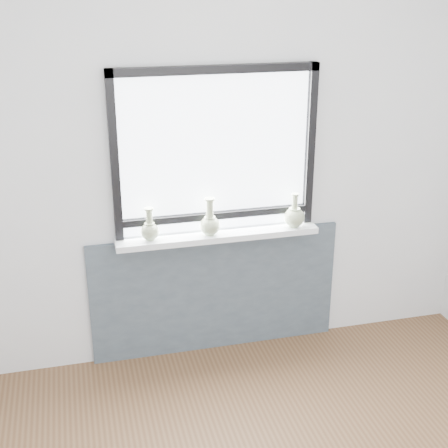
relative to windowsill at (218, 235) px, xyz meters
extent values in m
cube|color=silver|center=(0.00, 0.10, 0.42)|extent=(3.60, 0.02, 2.60)
cube|color=#4B5865|center=(0.00, 0.07, -0.45)|extent=(1.70, 0.03, 0.86)
cube|color=white|center=(0.00, 0.00, 0.00)|extent=(1.32, 0.18, 0.04)
cube|color=black|center=(-0.62, 0.05, 0.55)|extent=(0.05, 0.06, 1.05)
cube|color=black|center=(0.62, 0.05, 0.55)|extent=(0.05, 0.06, 1.05)
cube|color=black|center=(0.00, 0.05, 1.04)|extent=(1.30, 0.06, 0.05)
cube|color=black|center=(0.00, 0.05, 0.12)|extent=(1.20, 0.05, 0.04)
cube|color=white|center=(0.00, 0.08, 0.52)|extent=(1.20, 0.01, 1.00)
cylinder|color=#A4B58A|center=(-0.44, -0.01, 0.02)|extent=(0.05, 0.05, 0.01)
ellipsoid|color=#A4B58A|center=(-0.44, -0.01, 0.07)|extent=(0.12, 0.12, 0.11)
cone|color=#A4B58A|center=(-0.44, -0.01, 0.12)|extent=(0.07, 0.07, 0.03)
cylinder|color=#A4B58A|center=(-0.44, -0.01, 0.17)|extent=(0.04, 0.04, 0.11)
cylinder|color=#A4B58A|center=(-0.44, -0.01, 0.22)|extent=(0.06, 0.06, 0.01)
cylinder|color=#A4B58A|center=(-0.06, -0.02, 0.02)|extent=(0.06, 0.06, 0.01)
ellipsoid|color=#A4B58A|center=(-0.06, -0.02, 0.08)|extent=(0.13, 0.13, 0.12)
cone|color=#A4B58A|center=(-0.06, -0.02, 0.13)|extent=(0.07, 0.07, 0.03)
cylinder|color=#A4B58A|center=(-0.06, -0.02, 0.19)|extent=(0.05, 0.05, 0.13)
cylinder|color=#A4B58A|center=(-0.06, -0.02, 0.26)|extent=(0.07, 0.07, 0.01)
cylinder|color=#A4B58A|center=(0.51, -0.02, 0.02)|extent=(0.06, 0.06, 0.01)
ellipsoid|color=#A4B58A|center=(0.51, -0.02, 0.08)|extent=(0.14, 0.14, 0.13)
cone|color=#A4B58A|center=(0.51, -0.02, 0.13)|extent=(0.08, 0.08, 0.03)
cylinder|color=#A4B58A|center=(0.51, -0.02, 0.18)|extent=(0.04, 0.04, 0.11)
cylinder|color=#A4B58A|center=(0.51, -0.02, 0.24)|extent=(0.05, 0.05, 0.01)
camera|label=1|loc=(-0.87, -3.61, 1.56)|focal=50.00mm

